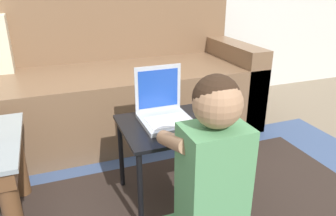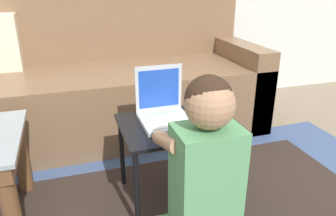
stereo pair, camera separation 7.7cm
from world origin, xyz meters
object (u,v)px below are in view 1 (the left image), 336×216
(couch, at_px, (97,89))
(computer_mouse, at_px, (204,120))
(person_seated, at_px, (212,188))
(laptop, at_px, (165,113))
(laptop_desk, at_px, (179,132))

(couch, xyz_separation_m, computer_mouse, (0.34, -0.96, 0.11))
(computer_mouse, relative_size, person_seated, 0.14)
(laptop, relative_size, person_seated, 0.32)
(laptop, bearing_deg, computer_mouse, -30.63)
(laptop_desk, distance_m, laptop, 0.12)
(laptop_desk, distance_m, person_seated, 0.44)
(computer_mouse, bearing_deg, couch, 109.38)
(laptop, height_order, person_seated, person_seated)
(couch, bearing_deg, laptop_desk, -75.51)
(laptop, relative_size, computer_mouse, 2.26)
(couch, relative_size, laptop_desk, 3.99)
(laptop_desk, relative_size, computer_mouse, 4.95)
(laptop_desk, relative_size, laptop, 2.19)
(person_seated, bearing_deg, laptop, 90.25)
(person_seated, bearing_deg, laptop_desk, 82.82)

